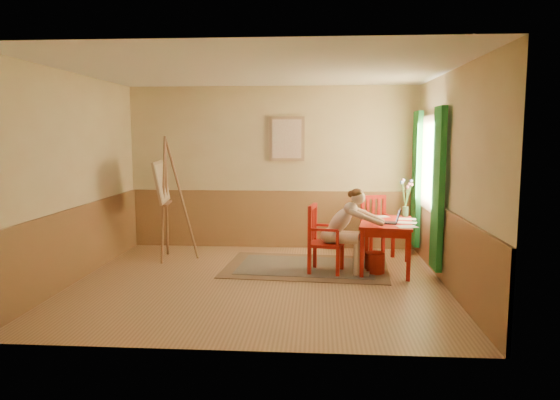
# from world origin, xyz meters

# --- Properties ---
(room) EXTENTS (5.04, 4.54, 2.84)m
(room) POSITION_xyz_m (0.00, 0.00, 1.40)
(room) COLOR tan
(room) RESTS_ON ground
(wainscot) EXTENTS (5.00, 4.50, 1.00)m
(wainscot) POSITION_xyz_m (0.00, 0.80, 0.50)
(wainscot) COLOR #9C6E41
(wainscot) RESTS_ON room
(window) EXTENTS (0.12, 2.01, 2.20)m
(window) POSITION_xyz_m (2.42, 1.10, 1.35)
(window) COLOR white
(window) RESTS_ON room
(wall_portrait) EXTENTS (0.60, 0.05, 0.76)m
(wall_portrait) POSITION_xyz_m (0.25, 2.20, 1.90)
(wall_portrait) COLOR #A47F59
(wall_portrait) RESTS_ON room
(rug) EXTENTS (2.51, 1.77, 0.02)m
(rug) POSITION_xyz_m (0.62, 0.85, 0.01)
(rug) COLOR #8C7251
(rug) RESTS_ON room
(table) EXTENTS (0.89, 1.29, 0.72)m
(table) POSITION_xyz_m (1.79, 0.80, 0.63)
(table) COLOR red
(table) RESTS_ON room
(chair_left) EXTENTS (0.53, 0.51, 0.99)m
(chair_left) POSITION_xyz_m (0.86, 0.56, 0.49)
(chair_left) COLOR red
(chair_left) RESTS_ON room
(chair_back) EXTENTS (0.53, 0.55, 0.97)m
(chair_back) POSITION_xyz_m (1.75, 1.78, 0.49)
(chair_back) COLOR red
(chair_back) RESTS_ON room
(figure) EXTENTS (0.94, 0.49, 1.23)m
(figure) POSITION_xyz_m (1.19, 0.51, 0.68)
(figure) COLOR beige
(figure) RESTS_ON room
(laptop) EXTENTS (0.37, 0.25, 0.21)m
(laptop) POSITION_xyz_m (1.81, 0.62, 0.76)
(laptop) COLOR #1E2338
(laptop) RESTS_ON table
(papers) EXTENTS (0.68, 1.12, 0.00)m
(papers) POSITION_xyz_m (1.98, 0.82, 0.72)
(papers) COLOR white
(papers) RESTS_ON table
(vase) EXTENTS (0.24, 0.29, 0.59)m
(vase) POSITION_xyz_m (2.13, 1.28, 0.99)
(vase) COLOR #3F724C
(vase) RESTS_ON table
(wastebasket) EXTENTS (0.39, 0.39, 0.30)m
(wastebasket) POSITION_xyz_m (1.61, 0.57, 0.15)
(wastebasket) COLOR #B0281B
(wastebasket) RESTS_ON room
(easel) EXTENTS (0.70, 0.88, 1.96)m
(easel) POSITION_xyz_m (-1.63, 1.22, 1.16)
(easel) COLOR brown
(easel) RESTS_ON room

